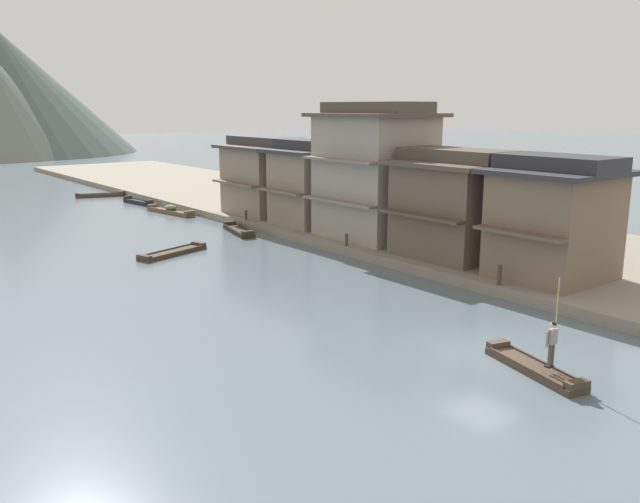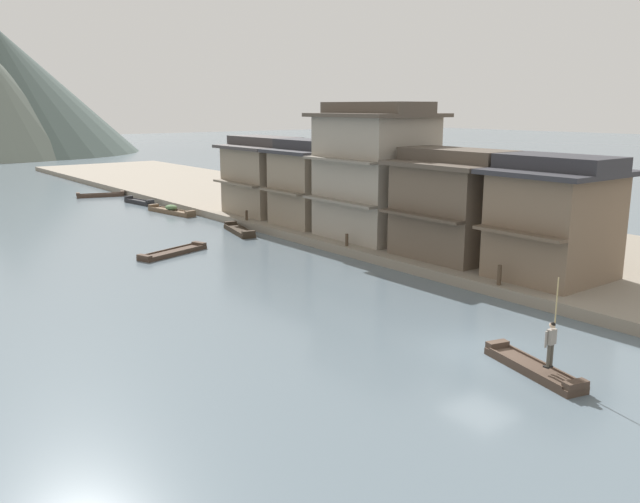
# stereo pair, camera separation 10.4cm
# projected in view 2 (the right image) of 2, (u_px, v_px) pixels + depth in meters

# --- Properties ---
(ground_plane) EXTENTS (400.00, 400.00, 0.00)m
(ground_plane) POSITION_uv_depth(u_px,v_px,m) (483.00, 352.00, 24.60)
(ground_plane) COLOR slate
(riverbank_right) EXTENTS (18.00, 110.00, 0.55)m
(riverbank_right) POSITION_uv_depth(u_px,v_px,m) (318.00, 209.00, 56.78)
(riverbank_right) COLOR gray
(riverbank_right) RESTS_ON ground
(boat_foreground_poled) EXTENTS (1.98, 4.36, 0.47)m
(boat_foreground_poled) POSITION_uv_depth(u_px,v_px,m) (533.00, 368.00, 22.62)
(boat_foreground_poled) COLOR #423328
(boat_foreground_poled) RESTS_ON ground
(boatman_person) EXTENTS (0.57, 0.25, 3.04)m
(boatman_person) POSITION_uv_depth(u_px,v_px,m) (551.00, 339.00, 21.69)
(boatman_person) COLOR black
(boatman_person) RESTS_ON boat_foreground_poled
(boat_moored_nearest) EXTENTS (1.85, 5.92, 0.76)m
(boat_moored_nearest) POSITION_uv_depth(u_px,v_px,m) (171.00, 211.00, 56.32)
(boat_moored_nearest) COLOR brown
(boat_moored_nearest) RESTS_ON ground
(boat_moored_second) EXTENTS (2.04, 4.72, 0.52)m
(boat_moored_second) POSITION_uv_depth(u_px,v_px,m) (239.00, 231.00, 47.61)
(boat_moored_second) COLOR #33281E
(boat_moored_second) RESTS_ON ground
(boat_moored_third) EXTENTS (4.70, 2.19, 0.51)m
(boat_moored_third) POSITION_uv_depth(u_px,v_px,m) (101.00, 195.00, 66.73)
(boat_moored_third) COLOR #423328
(boat_moored_third) RESTS_ON ground
(boat_moored_far) EXTENTS (5.00, 2.59, 0.38)m
(boat_moored_far) POSITION_uv_depth(u_px,v_px,m) (173.00, 252.00, 40.78)
(boat_moored_far) COLOR #423328
(boat_moored_far) RESTS_ON ground
(boat_midriver_drifting) EXTENTS (1.34, 4.31, 0.57)m
(boat_midriver_drifting) POSITION_uv_depth(u_px,v_px,m) (139.00, 202.00, 61.90)
(boat_midriver_drifting) COLOR #232326
(boat_midriver_drifting) RESTS_ON ground
(house_waterfront_nearest) EXTENTS (6.32, 5.74, 6.14)m
(house_waterfront_nearest) POSITION_uv_depth(u_px,v_px,m) (554.00, 219.00, 32.48)
(house_waterfront_nearest) COLOR #75604C
(house_waterfront_nearest) RESTS_ON riverbank_right
(house_waterfront_second) EXTENTS (6.15, 6.67, 6.14)m
(house_waterfront_second) POSITION_uv_depth(u_px,v_px,m) (455.00, 204.00, 37.33)
(house_waterfront_second) COLOR brown
(house_waterfront_second) RESTS_ON riverbank_right
(house_waterfront_tall) EXTENTS (6.61, 7.44, 8.74)m
(house_waterfront_tall) POSITION_uv_depth(u_px,v_px,m) (375.00, 172.00, 42.62)
(house_waterfront_tall) COLOR gray
(house_waterfront_tall) RESTS_ON riverbank_right
(house_waterfront_narrow) EXTENTS (5.34, 5.58, 6.14)m
(house_waterfront_narrow) POSITION_uv_depth(u_px,v_px,m) (309.00, 183.00, 47.45)
(house_waterfront_narrow) COLOR gray
(house_waterfront_narrow) RESTS_ON riverbank_right
(house_waterfront_far) EXTENTS (5.87, 6.81, 6.14)m
(house_waterfront_far) POSITION_uv_depth(u_px,v_px,m) (264.00, 176.00, 52.47)
(house_waterfront_far) COLOR gray
(house_waterfront_far) RESTS_ON riverbank_right
(mooring_post_dock_near) EXTENTS (0.20, 0.20, 0.99)m
(mooring_post_dock_near) POSITION_uv_depth(u_px,v_px,m) (499.00, 275.00, 31.61)
(mooring_post_dock_near) COLOR #473828
(mooring_post_dock_near) RESTS_ON riverbank_right
(mooring_post_dock_mid) EXTENTS (0.20, 0.20, 0.77)m
(mooring_post_dock_mid) POSITION_uv_depth(u_px,v_px,m) (347.00, 240.00, 40.50)
(mooring_post_dock_mid) COLOR #473828
(mooring_post_dock_mid) RESTS_ON riverbank_right
(mooring_post_dock_far) EXTENTS (0.20, 0.20, 0.76)m
(mooring_post_dock_far) POSITION_uv_depth(u_px,v_px,m) (247.00, 215.00, 49.65)
(mooring_post_dock_far) COLOR #473828
(mooring_post_dock_far) RESTS_ON riverbank_right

